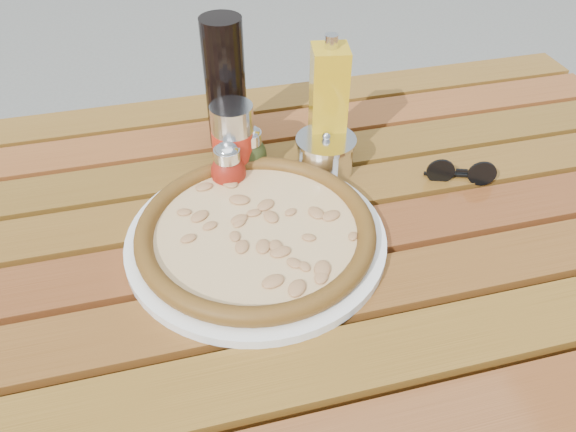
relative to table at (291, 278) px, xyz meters
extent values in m
cube|color=#351F0C|center=(0.64, 0.39, -0.32)|extent=(0.06, 0.06, 0.70)
cube|color=#391C0D|center=(0.00, 0.00, 0.03)|extent=(1.36, 0.86, 0.04)
cube|color=#57350F|center=(0.00, -0.20, 0.06)|extent=(1.40, 0.09, 0.03)
cube|color=#50290E|center=(0.00, -0.10, 0.06)|extent=(1.40, 0.09, 0.03)
cube|color=#4E220D|center=(0.00, 0.00, 0.06)|extent=(1.40, 0.09, 0.03)
cube|color=#512F0E|center=(0.00, 0.10, 0.06)|extent=(1.40, 0.09, 0.03)
cube|color=#4E2F0D|center=(0.00, 0.20, 0.06)|extent=(1.40, 0.09, 0.03)
cube|color=#5E2B10|center=(0.00, 0.30, 0.06)|extent=(1.40, 0.09, 0.03)
cube|color=#55320F|center=(0.00, 0.41, 0.06)|extent=(1.40, 0.09, 0.03)
cylinder|color=white|center=(-0.05, 0.01, 0.08)|extent=(0.46, 0.46, 0.01)
cylinder|color=#FFEBB6|center=(-0.05, 0.01, 0.09)|extent=(0.39, 0.39, 0.01)
torus|color=black|center=(-0.05, 0.01, 0.10)|extent=(0.41, 0.41, 0.03)
ellipsoid|color=#A22012|center=(-0.06, 0.14, 0.11)|extent=(0.07, 0.07, 0.06)
cylinder|color=silver|center=(-0.06, 0.14, 0.14)|extent=(0.05, 0.05, 0.02)
ellipsoid|color=silver|center=(-0.06, 0.14, 0.15)|extent=(0.05, 0.05, 0.02)
ellipsoid|color=#36411A|center=(-0.02, 0.18, 0.11)|extent=(0.07, 0.07, 0.06)
cylinder|color=white|center=(-0.02, 0.18, 0.14)|extent=(0.05, 0.05, 0.02)
ellipsoid|color=silver|center=(-0.02, 0.18, 0.15)|extent=(0.05, 0.05, 0.02)
cylinder|color=black|center=(-0.04, 0.27, 0.19)|extent=(0.09, 0.09, 0.22)
cylinder|color=silver|center=(-0.05, 0.18, 0.14)|extent=(0.07, 0.07, 0.12)
cylinder|color=red|center=(-0.05, 0.18, 0.13)|extent=(0.07, 0.07, 0.04)
cube|color=gold|center=(0.11, 0.19, 0.17)|extent=(0.06, 0.06, 0.19)
cylinder|color=silver|center=(0.11, 0.19, 0.28)|extent=(0.02, 0.02, 0.02)
cylinder|color=silver|center=(0.10, 0.15, 0.10)|extent=(0.10, 0.10, 0.05)
cylinder|color=silver|center=(0.10, 0.15, 0.13)|extent=(0.11, 0.11, 0.01)
sphere|color=silver|center=(0.10, 0.15, 0.14)|extent=(0.02, 0.02, 0.01)
cylinder|color=black|center=(0.26, 0.08, 0.09)|extent=(0.04, 0.02, 0.04)
cylinder|color=black|center=(0.32, 0.06, 0.09)|extent=(0.04, 0.02, 0.04)
cube|color=black|center=(0.29, 0.07, 0.10)|extent=(0.02, 0.01, 0.00)
cube|color=black|center=(0.29, 0.08, 0.08)|extent=(0.09, 0.04, 0.00)
cube|color=black|center=(0.31, 0.08, 0.08)|extent=(0.09, 0.04, 0.00)
camera|label=1|loc=(-0.15, -0.55, 0.62)|focal=35.00mm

